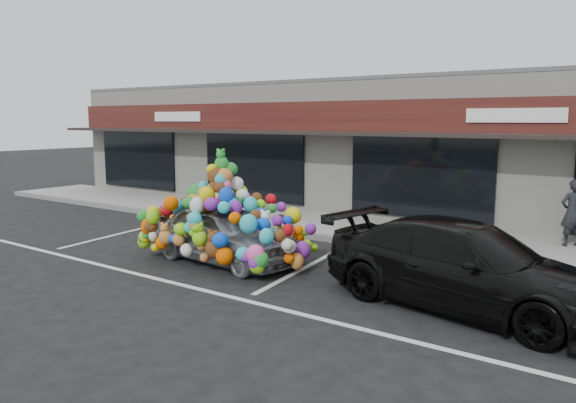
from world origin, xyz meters
The scene contains 10 objects.
ground centered at (0.00, 0.00, 0.00)m, with size 90.00×90.00×0.00m, color black.
shop_building centered at (0.00, 8.44, 2.16)m, with size 24.00×7.20×4.31m.
sidewalk centered at (0.00, 4.00, 0.07)m, with size 26.00×3.00×0.15m, color gray.
kerb centered at (0.00, 2.50, 0.07)m, with size 26.00×0.18×0.16m, color slate.
parking_stripe_left centered at (-3.20, 0.20, 0.00)m, with size 0.12×4.40×0.01m, color silver.
parking_stripe_mid centered at (2.80, 0.20, 0.00)m, with size 0.12×4.40×0.01m, color silver.
lane_line centered at (2.00, -2.30, 0.00)m, with size 14.00×0.12×0.01m, color silver.
toy_car centered at (1.12, -0.56, 0.78)m, with size 2.71×4.09×2.30m.
black_sedan centered at (6.33, -0.50, 0.70)m, with size 4.85×1.97×1.41m, color black.
pedestrian_a centered at (7.02, 4.79, 0.93)m, with size 0.57×0.37×1.56m, color black.
Camera 1 is at (9.17, -9.32, 3.06)m, focal length 35.00 mm.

